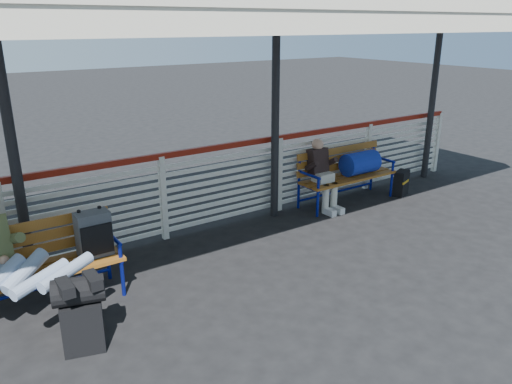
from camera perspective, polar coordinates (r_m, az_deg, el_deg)
ground at (r=5.71m, az=-2.10°, el=-11.73°), size 60.00×60.00×0.00m
fence at (r=6.97m, az=-10.59°, el=-0.26°), size 12.08×0.08×1.24m
canopy at (r=5.67m, az=-7.51°, el=20.09°), size 12.60×3.60×3.16m
luggage_stack at (r=4.92m, az=-19.36°, el=-12.77°), size 0.51×0.37×0.75m
bench_left at (r=5.73m, az=-22.04°, el=-6.17°), size 1.80×0.56×0.97m
bench_right at (r=8.56m, az=11.09°, el=2.94°), size 1.80×0.56×0.92m
traveler_man at (r=5.35m, az=-25.29°, el=-7.68°), size 0.94×1.63×0.77m
companion_person at (r=8.10m, az=7.60°, el=2.10°), size 0.32×0.66×1.15m
suitcase_side at (r=9.13m, az=16.26°, el=0.99°), size 0.36×0.29×0.45m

